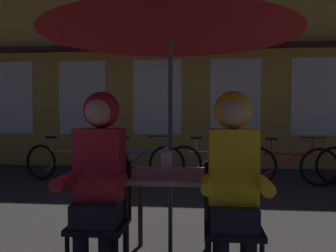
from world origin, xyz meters
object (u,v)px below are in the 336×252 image
Objects in this scene: lantern at (167,159)px; bicycle_nearest at (64,163)px; chair_left at (101,214)px; bicycle_third at (212,163)px; chair_right at (232,218)px; bicycle_fourth at (288,165)px; patio_umbrella at (170,13)px; person_left_hooded at (99,168)px; bicycle_second at (139,162)px; person_right_hooded at (233,170)px; cafe_table at (170,186)px.

lantern is 0.14× the size of bicycle_nearest.
chair_left is 3.93m from bicycle_third.
bicycle_nearest is at bearing -174.95° from bicycle_third.
bicycle_fourth is at bearing 71.16° from chair_right.
bicycle_nearest is at bearing -179.38° from bicycle_fourth.
patio_umbrella is 1.20m from lantern.
bicycle_fourth is (1.24, 3.63, -0.14)m from chair_right.
patio_umbrella is at bearing 37.55° from chair_left.
patio_umbrella is 1.65× the size of person_left_hooded.
chair_left reaches higher than bicycle_fourth.
bicycle_third is (1.32, 0.09, 0.00)m from bicycle_second.
person_right_hooded is at bearing 0.00° from person_left_hooded.
chair_left is 1.03m from person_right_hooded.
bicycle_nearest and bicycle_second have the same top height.
bicycle_nearest is at bearing 124.67° from cafe_table.
cafe_table is 1.42m from patio_umbrella.
chair_left is 0.52× the size of bicycle_third.
patio_umbrella is 1.37× the size of bicycle_second.
chair_right is 4.49m from bicycle_nearest.
person_left_hooded is at bearing -138.43° from patio_umbrella.
bicycle_nearest is at bearing 124.67° from patio_umbrella.
lantern is 0.70m from chair_left.
bicycle_fourth is (1.24, 3.68, -0.50)m from person_right_hooded.
bicycle_fourth is (1.72, 3.26, -1.71)m from patio_umbrella.
chair_right reaches higher than bicycle_second.
chair_left is 0.36m from person_left_hooded.
patio_umbrella is at bearing -75.21° from bicycle_second.
lantern is 3.50m from bicycle_third.
bicycle_third is at bearing 76.76° from person_left_hooded.
bicycle_nearest is at bearing -173.73° from bicycle_second.
bicycle_third is (0.43, 3.45, -0.29)m from cafe_table.
bicycle_second is at bearing 110.13° from chair_right.
bicycle_third is (0.46, 3.44, -0.51)m from lantern.
patio_umbrella is at bearing -117.80° from bicycle_fourth.
cafe_table is 0.44× the size of bicycle_fourth.
person_left_hooded and person_right_hooded have the same top height.
person_right_hooded is at bearing -89.28° from bicycle_third.
lantern is (-0.03, 0.01, -1.20)m from patio_umbrella.
person_right_hooded is 4.06m from bicycle_second.
bicycle_nearest is at bearing 127.03° from chair_right.
chair_right is at bearing -37.55° from cafe_table.
patio_umbrella is 10.00× the size of lantern.
chair_right is 0.52× the size of bicycle_fourth.
patio_umbrella reaches higher than cafe_table.
bicycle_second is (-0.41, 3.73, -0.14)m from chair_left.
lantern reaches higher than chair_left.
bicycle_second is at bearing -176.19° from bicycle_third.
patio_umbrella is 2.66× the size of chair_left.
person_left_hooded is (-0.48, -0.43, -1.21)m from patio_umbrella.
bicycle_third is at bearing 90.73° from chair_right.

